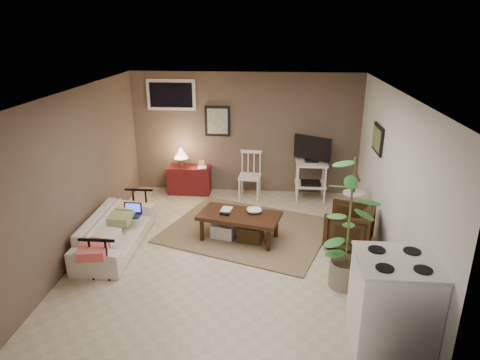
# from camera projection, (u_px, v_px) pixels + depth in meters

# --- Properties ---
(floor) EXTENTS (5.00, 5.00, 0.00)m
(floor) POSITION_uv_depth(u_px,v_px,m) (233.00, 250.00, 6.54)
(floor) COLOR #C1B293
(floor) RESTS_ON ground
(art_back) EXTENTS (0.50, 0.03, 0.60)m
(art_back) POSITION_uv_depth(u_px,v_px,m) (218.00, 121.00, 8.40)
(art_back) COLOR black
(art_right) EXTENTS (0.03, 0.60, 0.45)m
(art_right) POSITION_uv_depth(u_px,v_px,m) (378.00, 139.00, 6.82)
(art_right) COLOR black
(window) EXTENTS (0.96, 0.03, 0.60)m
(window) POSITION_uv_depth(u_px,v_px,m) (171.00, 95.00, 8.30)
(window) COLOR white
(rug) EXTENTS (3.05, 2.74, 0.02)m
(rug) POSITION_uv_depth(u_px,v_px,m) (247.00, 230.00, 7.12)
(rug) COLOR olive
(rug) RESTS_ON floor
(coffee_table) EXTENTS (1.37, 0.92, 0.47)m
(coffee_table) POSITION_uv_depth(u_px,v_px,m) (239.00, 225.00, 6.75)
(coffee_table) COLOR #37180F
(coffee_table) RESTS_ON floor
(sofa) EXTENTS (0.54, 1.84, 0.72)m
(sofa) POSITION_uv_depth(u_px,v_px,m) (115.00, 226.00, 6.49)
(sofa) COLOR beige
(sofa) RESTS_ON floor
(sofa_pillows) EXTENTS (0.35, 1.75, 0.12)m
(sofa_pillows) POSITION_uv_depth(u_px,v_px,m) (112.00, 227.00, 6.26)
(sofa_pillows) COLOR beige
(sofa_pillows) RESTS_ON sofa
(sofa_end_rails) EXTENTS (0.49, 1.84, 0.62)m
(sofa_end_rails) POSITION_uv_depth(u_px,v_px,m) (122.00, 229.00, 6.50)
(sofa_end_rails) COLOR black
(sofa_end_rails) RESTS_ON floor
(laptop) EXTENTS (0.28, 0.21, 0.19)m
(laptop) POSITION_uv_depth(u_px,v_px,m) (132.00, 212.00, 6.74)
(laptop) COLOR black
(laptop) RESTS_ON sofa
(red_console) EXTENTS (0.84, 0.37, 0.97)m
(red_console) POSITION_uv_depth(u_px,v_px,m) (189.00, 177.00, 8.62)
(red_console) COLOR maroon
(red_console) RESTS_ON floor
(spindle_chair) EXTENTS (0.44, 0.44, 0.92)m
(spindle_chair) POSITION_uv_depth(u_px,v_px,m) (250.00, 177.00, 8.37)
(spindle_chair) COLOR white
(spindle_chair) RESTS_ON floor
(tv_stand) EXTENTS (0.68, 0.49, 1.26)m
(tv_stand) POSITION_uv_depth(u_px,v_px,m) (311.00, 167.00, 8.21)
(tv_stand) COLOR white
(tv_stand) RESTS_ON floor
(side_table) EXTENTS (0.36, 0.36, 0.96)m
(side_table) POSITION_uv_depth(u_px,v_px,m) (354.00, 191.00, 7.19)
(side_table) COLOR white
(side_table) RESTS_ON floor
(armchair) EXTENTS (0.81, 0.83, 0.69)m
(armchair) POSITION_uv_depth(u_px,v_px,m) (349.00, 225.00, 6.57)
(armchair) COLOR black
(armchair) RESTS_ON floor
(potted_plant) EXTENTS (0.45, 0.45, 1.79)m
(potted_plant) POSITION_uv_depth(u_px,v_px,m) (349.00, 220.00, 5.32)
(potted_plant) COLOR gray
(potted_plant) RESTS_ON floor
(stove) EXTENTS (0.81, 0.75, 1.05)m
(stove) POSITION_uv_depth(u_px,v_px,m) (393.00, 303.00, 4.43)
(stove) COLOR white
(stove) RESTS_ON floor
(bowl) EXTENTS (0.24, 0.10, 0.23)m
(bowl) POSITION_uv_depth(u_px,v_px,m) (254.00, 206.00, 6.70)
(bowl) COLOR #37180F
(bowl) RESTS_ON coffee_table
(book_table) EXTENTS (0.17, 0.04, 0.22)m
(book_table) POSITION_uv_depth(u_px,v_px,m) (222.00, 203.00, 6.82)
(book_table) COLOR #37180F
(book_table) RESTS_ON coffee_table
(book_console) EXTENTS (0.17, 0.05, 0.23)m
(book_console) POSITION_uv_depth(u_px,v_px,m) (198.00, 162.00, 8.43)
(book_console) COLOR #37180F
(book_console) RESTS_ON red_console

